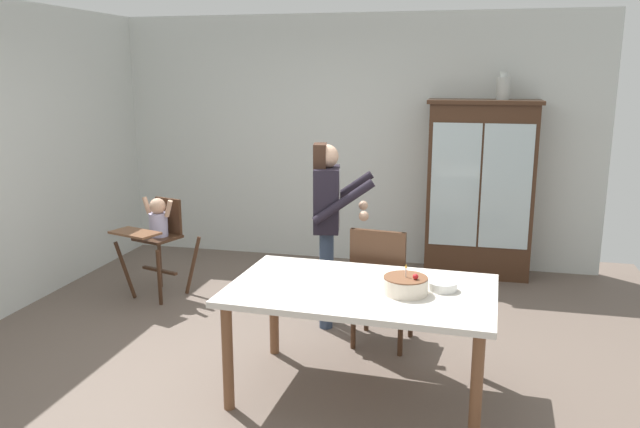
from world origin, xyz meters
name	(u,v)px	position (x,y,z in m)	size (l,w,h in m)	color
ground_plane	(286,356)	(0.00, 0.00, 0.00)	(6.24, 6.24, 0.00)	#66564C
wall_back	(351,140)	(0.00, 2.63, 1.35)	(5.32, 0.06, 2.70)	silver
china_cabinet	(480,189)	(1.40, 2.37, 0.92)	(1.11, 0.48, 1.82)	#422819
ceramic_vase	(503,88)	(1.57, 2.37, 1.94)	(0.13, 0.13, 0.27)	#B2B7B2
high_chair_with_toddler	(158,229)	(-1.53, 0.99, 0.65)	(0.72, 0.80, 0.95)	#422819
adult_person	(328,212)	(0.17, 0.69, 0.97)	(0.56, 0.55, 1.53)	#33425B
dining_table	(361,299)	(0.63, -0.41, 0.66)	(1.74, 1.10, 0.74)	silver
birthday_cake	(405,285)	(0.92, -0.46, 0.79)	(0.28, 0.28, 0.19)	beige
serving_bowl	(443,286)	(1.15, -0.34, 0.77)	(0.18, 0.18, 0.06)	silver
dining_chair_far_side	(380,279)	(0.66, 0.32, 0.56)	(0.49, 0.49, 0.96)	#422819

